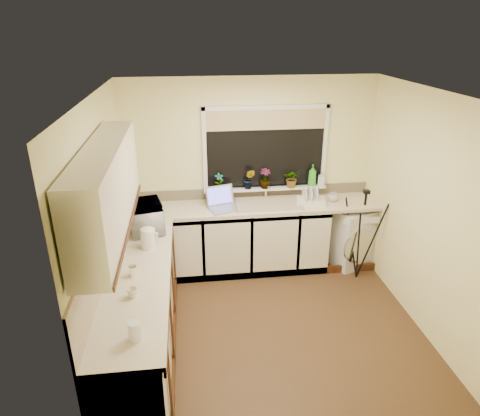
# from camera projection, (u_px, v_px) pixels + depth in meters

# --- Properties ---
(floor) EXTENTS (3.20, 3.20, 0.00)m
(floor) POSITION_uv_depth(u_px,v_px,m) (268.00, 323.00, 4.72)
(floor) COLOR #513620
(floor) RESTS_ON ground
(ceiling) EXTENTS (3.20, 3.20, 0.00)m
(ceiling) POSITION_uv_depth(u_px,v_px,m) (276.00, 94.00, 3.75)
(ceiling) COLOR white
(ceiling) RESTS_ON ground
(wall_back) EXTENTS (3.20, 0.00, 3.20)m
(wall_back) POSITION_uv_depth(u_px,v_px,m) (249.00, 173.00, 5.60)
(wall_back) COLOR #F8EFA5
(wall_back) RESTS_ON ground
(wall_front) EXTENTS (3.20, 0.00, 3.20)m
(wall_front) POSITION_uv_depth(u_px,v_px,m) (315.00, 316.00, 2.87)
(wall_front) COLOR #F8EFA5
(wall_front) RESTS_ON ground
(wall_left) EXTENTS (0.00, 3.00, 3.00)m
(wall_left) POSITION_uv_depth(u_px,v_px,m) (104.00, 231.00, 4.05)
(wall_left) COLOR #F8EFA5
(wall_left) RESTS_ON ground
(wall_right) EXTENTS (0.00, 3.00, 3.00)m
(wall_right) POSITION_uv_depth(u_px,v_px,m) (425.00, 213.00, 4.42)
(wall_right) COLOR #F8EFA5
(wall_right) RESTS_ON ground
(base_cabinet_back) EXTENTS (2.55, 0.60, 0.86)m
(base_cabinet_back) POSITION_uv_depth(u_px,v_px,m) (228.00, 240.00, 5.60)
(base_cabinet_back) COLOR silver
(base_cabinet_back) RESTS_ON floor
(base_cabinet_left) EXTENTS (0.54, 2.40, 0.86)m
(base_cabinet_left) POSITION_uv_depth(u_px,v_px,m) (142.00, 317.00, 4.12)
(base_cabinet_left) COLOR silver
(base_cabinet_left) RESTS_ON floor
(worktop_back) EXTENTS (3.20, 0.60, 0.04)m
(worktop_back) POSITION_uv_depth(u_px,v_px,m) (253.00, 207.00, 5.46)
(worktop_back) COLOR beige
(worktop_back) RESTS_ON base_cabinet_back
(worktop_left) EXTENTS (0.60, 2.40, 0.04)m
(worktop_left) POSITION_uv_depth(u_px,v_px,m) (137.00, 277.00, 3.95)
(worktop_left) COLOR beige
(worktop_left) RESTS_ON base_cabinet_left
(upper_cabinet) EXTENTS (0.28, 1.90, 0.70)m
(upper_cabinet) POSITION_uv_depth(u_px,v_px,m) (107.00, 189.00, 3.43)
(upper_cabinet) COLOR silver
(upper_cabinet) RESTS_ON wall_left
(splashback_left) EXTENTS (0.02, 2.40, 0.45)m
(splashback_left) POSITION_uv_depth(u_px,v_px,m) (102.00, 255.00, 3.82)
(splashback_left) COLOR beige
(splashback_left) RESTS_ON wall_left
(splashback_back) EXTENTS (3.20, 0.02, 0.14)m
(splashback_back) POSITION_uv_depth(u_px,v_px,m) (249.00, 192.00, 5.69)
(splashback_back) COLOR beige
(splashback_back) RESTS_ON wall_back
(window_glass) EXTENTS (1.50, 0.02, 1.00)m
(window_glass) POSITION_uv_depth(u_px,v_px,m) (265.00, 149.00, 5.48)
(window_glass) COLOR black
(window_glass) RESTS_ON wall_back
(window_blind) EXTENTS (1.50, 0.02, 0.25)m
(window_blind) POSITION_uv_depth(u_px,v_px,m) (266.00, 120.00, 5.31)
(window_blind) COLOR tan
(window_blind) RESTS_ON wall_back
(windowsill) EXTENTS (1.60, 0.14, 0.03)m
(windowsill) POSITION_uv_depth(u_px,v_px,m) (265.00, 188.00, 5.64)
(windowsill) COLOR white
(windowsill) RESTS_ON wall_back
(sink) EXTENTS (0.82, 0.46, 0.03)m
(sink) POSITION_uv_depth(u_px,v_px,m) (268.00, 203.00, 5.47)
(sink) COLOR tan
(sink) RESTS_ON worktop_back
(faucet) EXTENTS (0.03, 0.03, 0.24)m
(faucet) POSITION_uv_depth(u_px,v_px,m) (266.00, 191.00, 5.60)
(faucet) COLOR silver
(faucet) RESTS_ON worktop_back
(washing_machine) EXTENTS (0.72, 0.71, 0.81)m
(washing_machine) POSITION_uv_depth(u_px,v_px,m) (351.00, 234.00, 5.80)
(washing_machine) COLOR silver
(washing_machine) RESTS_ON floor
(laptop) EXTENTS (0.43, 0.42, 0.26)m
(laptop) POSITION_uv_depth(u_px,v_px,m) (222.00, 203.00, 5.36)
(laptop) COLOR #97989F
(laptop) RESTS_ON worktop_back
(kettle) EXTENTS (0.15, 0.15, 0.20)m
(kettle) POSITION_uv_depth(u_px,v_px,m) (148.00, 239.00, 4.39)
(kettle) COLOR white
(kettle) RESTS_ON worktop_left
(dish_rack) EXTENTS (0.41, 0.34, 0.05)m
(dish_rack) POSITION_uv_depth(u_px,v_px,m) (311.00, 201.00, 5.51)
(dish_rack) COLOR #EDE5CD
(dish_rack) RESTS_ON worktop_back
(tripod) EXTENTS (0.61, 0.61, 1.20)m
(tripod) POSITION_uv_depth(u_px,v_px,m) (361.00, 235.00, 5.34)
(tripod) COLOR black
(tripod) RESTS_ON floor
(glass_jug) EXTENTS (0.10, 0.10, 0.15)m
(glass_jug) POSITION_uv_depth(u_px,v_px,m) (135.00, 331.00, 3.11)
(glass_jug) COLOR white
(glass_jug) RESTS_ON worktop_left
(steel_jar) EXTENTS (0.07, 0.07, 0.10)m
(steel_jar) POSITION_uv_depth(u_px,v_px,m) (133.00, 271.00, 3.91)
(steel_jar) COLOR white
(steel_jar) RESTS_ON worktop_left
(microwave) EXTENTS (0.47, 0.60, 0.29)m
(microwave) POSITION_uv_depth(u_px,v_px,m) (146.00, 217.00, 4.77)
(microwave) COLOR white
(microwave) RESTS_ON worktop_left
(plant_a) EXTENTS (0.14, 0.11, 0.22)m
(plant_a) POSITION_uv_depth(u_px,v_px,m) (219.00, 182.00, 5.50)
(plant_a) COLOR #999999
(plant_a) RESTS_ON windowsill
(plant_b) EXTENTS (0.17, 0.15, 0.26)m
(plant_b) POSITION_uv_depth(u_px,v_px,m) (249.00, 179.00, 5.52)
(plant_b) COLOR #999999
(plant_b) RESTS_ON windowsill
(plant_c) EXTENTS (0.17, 0.17, 0.26)m
(plant_c) POSITION_uv_depth(u_px,v_px,m) (265.00, 178.00, 5.55)
(plant_c) COLOR #999999
(plant_c) RESTS_ON windowsill
(plant_d) EXTENTS (0.26, 0.24, 0.24)m
(plant_d) POSITION_uv_depth(u_px,v_px,m) (292.00, 178.00, 5.59)
(plant_d) COLOR #999999
(plant_d) RESTS_ON windowsill
(soap_bottle_green) EXTENTS (0.14, 0.14, 0.28)m
(soap_bottle_green) POSITION_uv_depth(u_px,v_px,m) (312.00, 175.00, 5.64)
(soap_bottle_green) COLOR green
(soap_bottle_green) RESTS_ON windowsill
(soap_bottle_clear) EXTENTS (0.11, 0.11, 0.19)m
(soap_bottle_clear) POSITION_uv_depth(u_px,v_px,m) (322.00, 178.00, 5.66)
(soap_bottle_clear) COLOR #999999
(soap_bottle_clear) RESTS_ON windowsill
(cup_back) EXTENTS (0.15, 0.15, 0.10)m
(cup_back) POSITION_uv_depth(u_px,v_px,m) (333.00, 197.00, 5.56)
(cup_back) COLOR beige
(cup_back) RESTS_ON worktop_back
(cup_left) EXTENTS (0.10, 0.10, 0.09)m
(cup_left) POSITION_uv_depth(u_px,v_px,m) (132.00, 293.00, 3.60)
(cup_left) COLOR beige
(cup_left) RESTS_ON worktop_left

